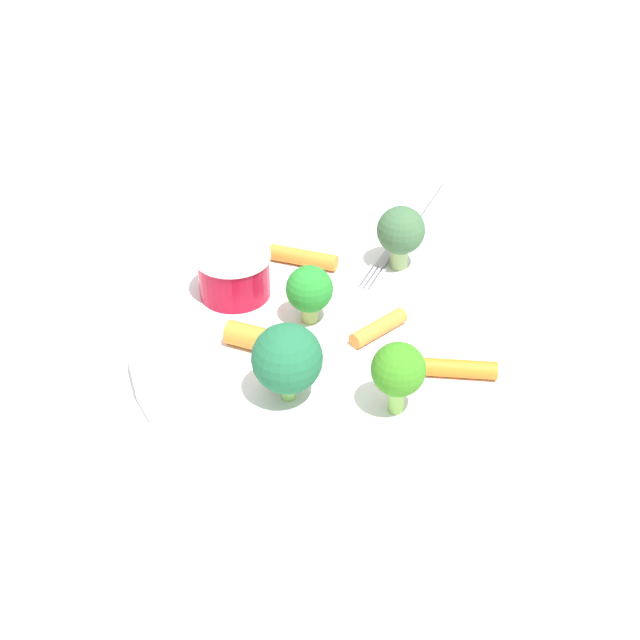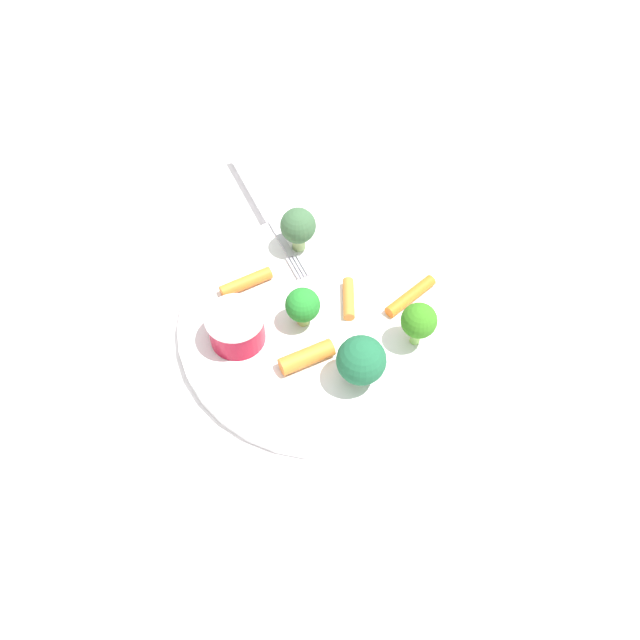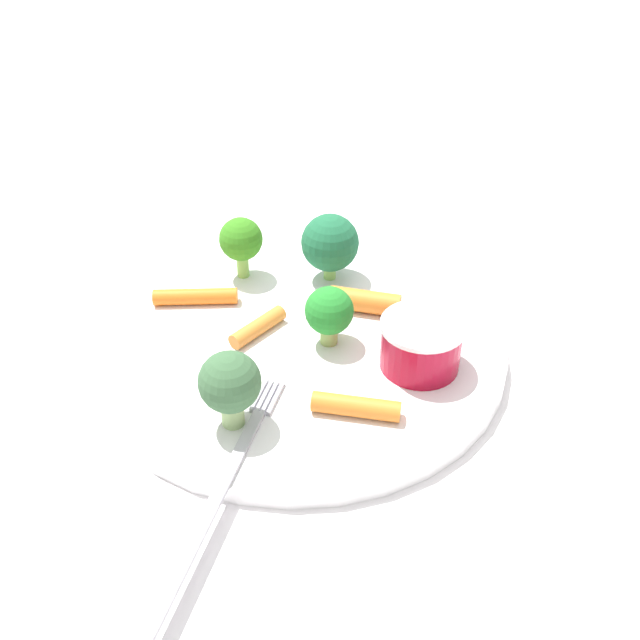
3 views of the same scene
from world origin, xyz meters
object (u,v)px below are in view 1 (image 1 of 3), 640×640
broccoli_floret_1 (287,359)px  broccoli_floret_2 (401,232)px  fork (408,225)px  carrot_stick_0 (449,368)px  broccoli_floret_0 (309,290)px  carrot_stick_1 (378,331)px  sauce_cup (234,274)px  plate (336,338)px  carrot_stick_2 (263,340)px  broccoli_floret_3 (398,371)px  carrot_stick_3 (303,258)px

broccoli_floret_1 → broccoli_floret_2: bearing=161.1°
fork → carrot_stick_0: bearing=12.0°
broccoli_floret_0 → broccoli_floret_1: broccoli_floret_1 is taller
broccoli_floret_2 → carrot_stick_1: (0.09, -0.01, -0.02)m
broccoli_floret_0 → broccoli_floret_2: (-0.07, 0.05, 0.00)m
sauce_cup → carrot_stick_0: (0.06, 0.15, -0.01)m
plate → carrot_stick_2: 0.05m
broccoli_floret_3 → carrot_stick_3: 0.17m
broccoli_floret_3 → carrot_stick_1: bearing=-165.4°
sauce_cup → carrot_stick_2: (0.06, 0.03, -0.01)m
carrot_stick_1 → broccoli_floret_3: bearing=14.6°
carrot_stick_0 → carrot_stick_3: same height
broccoli_floret_2 → fork: broccoli_floret_2 is taller
plate → carrot_stick_0: 0.08m
carrot_stick_1 → carrot_stick_0: bearing=56.6°
sauce_cup → broccoli_floret_2: (-0.05, 0.11, 0.01)m
carrot_stick_2 → fork: size_ratio=0.25×
broccoli_floret_0 → fork: broccoli_floret_0 is taller
sauce_cup → broccoli_floret_0: bearing=68.7°
plate → broccoli_floret_3: (0.07, 0.04, 0.04)m
carrot_stick_2 → fork: (-0.17, 0.08, -0.01)m
broccoli_floret_1 → broccoli_floret_2: broccoli_floret_1 is taller
carrot_stick_1 → carrot_stick_3: carrot_stick_3 is taller
broccoli_floret_0 → carrot_stick_2: 0.05m
plate → carrot_stick_2: (0.03, -0.04, 0.01)m
carrot_stick_0 → carrot_stick_1: same height
broccoli_floret_3 → carrot_stick_0: size_ratio=0.80×
plate → broccoli_floret_0: size_ratio=6.61×
sauce_cup → broccoli_floret_3: (0.10, 0.12, 0.01)m
broccoli_floret_1 → fork: broccoli_floret_1 is taller
carrot_stick_0 → carrot_stick_2: (-0.01, -0.12, 0.00)m
sauce_cup → broccoli_floret_1: size_ratio=1.03×
carrot_stick_2 → plate: bearing=122.6°
broccoli_floret_0 → fork: 0.15m
sauce_cup → broccoli_floret_0: broccoli_floret_0 is taller
plate → broccoli_floret_3: bearing=32.6°
sauce_cup → carrot_stick_1: (0.03, 0.10, -0.01)m
carrot_stick_2 → carrot_stick_3: 0.10m
carrot_stick_3 → broccoli_floret_3: bearing=29.0°
plate → broccoli_floret_2: broccoli_floret_2 is taller
carrot_stick_0 → fork: 0.18m
sauce_cup → carrot_stick_3: 0.06m
sauce_cup → fork: (-0.11, 0.11, -0.01)m
sauce_cup → carrot_stick_0: bearing=66.9°
broccoli_floret_2 → carrot_stick_0: (0.12, 0.04, -0.02)m
carrot_stick_3 → carrot_stick_1: bearing=38.9°
sauce_cup → fork: 0.16m
broccoli_floret_1 → carrot_stick_3: broccoli_floret_1 is taller
broccoli_floret_2 → carrot_stick_1: 0.09m
carrot_stick_0 → broccoli_floret_2: bearing=-161.0°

